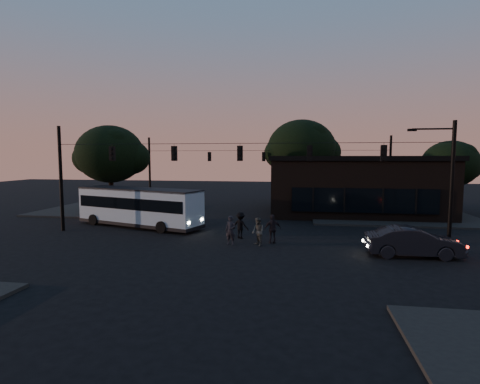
# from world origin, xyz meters

# --- Properties ---
(ground) EXTENTS (120.00, 120.00, 0.00)m
(ground) POSITION_xyz_m (0.00, 0.00, 0.00)
(ground) COLOR black
(ground) RESTS_ON ground
(sidewalk_far_right) EXTENTS (14.00, 10.00, 0.15)m
(sidewalk_far_right) POSITION_xyz_m (12.00, 14.00, 0.07)
(sidewalk_far_right) COLOR black
(sidewalk_far_right) RESTS_ON ground
(sidewalk_far_left) EXTENTS (14.00, 10.00, 0.15)m
(sidewalk_far_left) POSITION_xyz_m (-14.00, 14.00, 0.07)
(sidewalk_far_left) COLOR black
(sidewalk_far_left) RESTS_ON ground
(building) EXTENTS (15.40, 10.41, 5.40)m
(building) POSITION_xyz_m (9.00, 15.97, 2.71)
(building) COLOR black
(building) RESTS_ON ground
(tree_behind) EXTENTS (7.60, 7.60, 9.43)m
(tree_behind) POSITION_xyz_m (4.00, 22.00, 6.19)
(tree_behind) COLOR black
(tree_behind) RESTS_ON ground
(tree_right) EXTENTS (5.20, 5.20, 6.86)m
(tree_right) POSITION_xyz_m (18.00, 18.00, 4.63)
(tree_right) COLOR black
(tree_right) RESTS_ON ground
(tree_left) EXTENTS (6.40, 6.40, 8.30)m
(tree_left) POSITION_xyz_m (-14.00, 13.00, 5.57)
(tree_left) COLOR black
(tree_left) RESTS_ON ground
(signal_rig_near) EXTENTS (26.24, 0.30, 7.50)m
(signal_rig_near) POSITION_xyz_m (0.00, 4.00, 4.45)
(signal_rig_near) COLOR black
(signal_rig_near) RESTS_ON ground
(signal_rig_far) EXTENTS (26.24, 0.30, 7.50)m
(signal_rig_far) POSITION_xyz_m (0.00, 20.00, 4.20)
(signal_rig_far) COLOR black
(signal_rig_far) RESTS_ON ground
(bus) EXTENTS (10.68, 5.59, 2.94)m
(bus) POSITION_xyz_m (-8.18, 6.31, 1.65)
(bus) COLOR #A1BBCD
(bus) RESTS_ON ground
(car) EXTENTS (4.85, 1.75, 1.59)m
(car) POSITION_xyz_m (9.93, 0.51, 0.79)
(car) COLOR black
(car) RESTS_ON ground
(pedestrian_a) EXTENTS (0.71, 0.53, 1.77)m
(pedestrian_a) POSITION_xyz_m (-0.19, 1.61, 0.88)
(pedestrian_a) COLOR black
(pedestrian_a) RESTS_ON ground
(pedestrian_b) EXTENTS (1.00, 1.04, 1.69)m
(pedestrian_b) POSITION_xyz_m (1.47, 1.68, 0.85)
(pedestrian_b) COLOR #474841
(pedestrian_b) RESTS_ON ground
(pedestrian_c) EXTENTS (1.15, 0.78, 1.81)m
(pedestrian_c) POSITION_xyz_m (2.30, 2.40, 0.90)
(pedestrian_c) COLOR black
(pedestrian_c) RESTS_ON ground
(pedestrian_d) EXTENTS (1.26, 0.97, 1.72)m
(pedestrian_d) POSITION_xyz_m (0.12, 3.50, 0.86)
(pedestrian_d) COLOR black
(pedestrian_d) RESTS_ON ground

